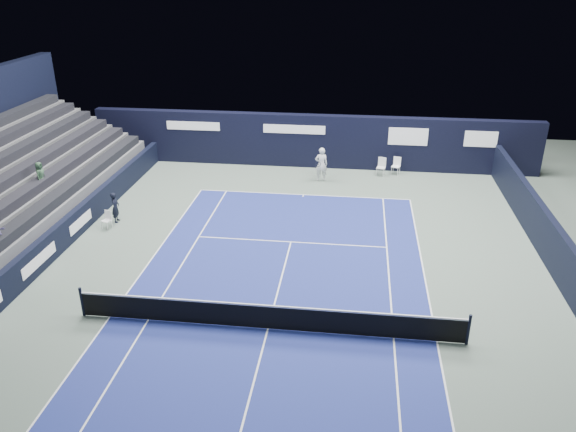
{
  "coord_description": "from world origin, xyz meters",
  "views": [
    {
      "loc": [
        2.57,
        -15.18,
        11.08
      ],
      "look_at": [
        -0.11,
        6.26,
        1.3
      ],
      "focal_mm": 35.0,
      "sensor_mm": 36.0,
      "label": 1
    }
  ],
  "objects_px": {
    "tennis_player": "(321,164)",
    "line_judge_chair": "(107,218)",
    "folding_chair_back_a": "(382,163)",
    "tennis_net": "(268,316)",
    "folding_chair_back_b": "(396,164)"
  },
  "relations": [
    {
      "from": "tennis_player",
      "to": "line_judge_chair",
      "type": "bearing_deg",
      "value": -141.6
    },
    {
      "from": "folding_chair_back_a",
      "to": "tennis_net",
      "type": "height_order",
      "value": "tennis_net"
    },
    {
      "from": "tennis_net",
      "to": "tennis_player",
      "type": "distance_m",
      "value": 14.12
    },
    {
      "from": "folding_chair_back_a",
      "to": "line_judge_chair",
      "type": "relative_size",
      "value": 1.23
    },
    {
      "from": "folding_chair_back_a",
      "to": "tennis_player",
      "type": "bearing_deg",
      "value": -143.18
    },
    {
      "from": "tennis_net",
      "to": "tennis_player",
      "type": "relative_size",
      "value": 6.76
    },
    {
      "from": "line_judge_chair",
      "to": "tennis_player",
      "type": "bearing_deg",
      "value": 56.55
    },
    {
      "from": "folding_chair_back_a",
      "to": "folding_chair_back_b",
      "type": "height_order",
      "value": "folding_chair_back_a"
    },
    {
      "from": "line_judge_chair",
      "to": "tennis_net",
      "type": "bearing_deg",
      "value": -20.57
    },
    {
      "from": "line_judge_chair",
      "to": "tennis_net",
      "type": "relative_size",
      "value": 0.06
    },
    {
      "from": "folding_chair_back_b",
      "to": "tennis_net",
      "type": "bearing_deg",
      "value": -86.8
    },
    {
      "from": "folding_chair_back_a",
      "to": "folding_chair_back_b",
      "type": "distance_m",
      "value": 0.9
    },
    {
      "from": "tennis_player",
      "to": "folding_chair_back_b",
      "type": "bearing_deg",
      "value": 21.69
    },
    {
      "from": "folding_chair_back_a",
      "to": "tennis_player",
      "type": "xyz_separation_m",
      "value": [
        -3.35,
        -1.37,
        0.27
      ]
    },
    {
      "from": "folding_chair_back_b",
      "to": "line_judge_chair",
      "type": "bearing_deg",
      "value": -125.59
    }
  ]
}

